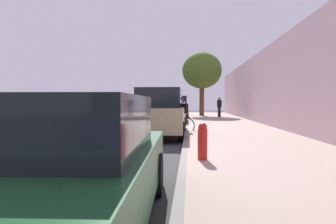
{
  "coord_description": "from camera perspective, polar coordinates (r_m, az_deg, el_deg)",
  "views": [
    {
      "loc": [
        2.11,
        -13.45,
        1.45
      ],
      "look_at": [
        1.09,
        -0.23,
        0.99
      ],
      "focal_mm": 30.68,
      "sensor_mm": 36.0,
      "label": 1
    }
  ],
  "objects": [
    {
      "name": "ground",
      "position": [
        13.69,
        -4.5,
        -4.09
      ],
      "size": [
        72.94,
        72.94,
        0.0
      ],
      "primitive_type": "plane",
      "color": "#343434"
    },
    {
      "name": "sidewalk",
      "position": [
        13.69,
        13.35,
        -3.84
      ],
      "size": [
        4.39,
        45.59,
        0.14
      ],
      "primitive_type": "cube",
      "color": "#A99387",
      "rests_on": "ground"
    },
    {
      "name": "curb_edge",
      "position": [
        13.52,
        3.76,
        -3.86
      ],
      "size": [
        0.16,
        45.59,
        0.14
      ],
      "primitive_type": "cube",
      "color": "gray",
      "rests_on": "ground"
    },
    {
      "name": "lane_stripe_centre",
      "position": [
        13.92,
        -18.43,
        -4.07
      ],
      "size": [
        0.14,
        44.2,
        0.01
      ],
      "color": "white",
      "rests_on": "ground"
    },
    {
      "name": "lane_stripe_bike_edge",
      "position": [
        13.62,
        -2.45,
        -4.09
      ],
      "size": [
        0.12,
        45.59,
        0.01
      ],
      "primitive_type": "cube",
      "color": "white",
      "rests_on": "ground"
    },
    {
      "name": "building_facade",
      "position": [
        14.23,
        23.23,
        5.28
      ],
      "size": [
        0.5,
        45.59,
        4.61
      ],
      "primitive_type": "cube",
      "color": "#AA8593",
      "rests_on": "ground"
    },
    {
      "name": "parked_sedan_green_second",
      "position": [
        3.31,
        -19.02,
        -10.3
      ],
      "size": [
        1.97,
        4.46,
        1.52
      ],
      "color": "#1E512D",
      "rests_on": "ground"
    },
    {
      "name": "parked_suv_tan_mid",
      "position": [
        11.9,
        -1.38,
        -0.04
      ],
      "size": [
        1.97,
        4.7,
        1.99
      ],
      "color": "tan",
      "rests_on": "ground"
    },
    {
      "name": "parked_sedan_grey_far",
      "position": [
        19.22,
        1.07,
        -0.08
      ],
      "size": [
        1.85,
        4.41,
        1.52
      ],
      "color": "slate",
      "rests_on": "ground"
    },
    {
      "name": "parked_suv_black_farthest",
      "position": [
        26.22,
        1.77,
        1.07
      ],
      "size": [
        2.15,
        4.79,
        1.99
      ],
      "color": "black",
      "rests_on": "ground"
    },
    {
      "name": "parked_sedan_red_end",
      "position": [
        32.5,
        2.06,
        0.77
      ],
      "size": [
        1.85,
        4.41,
        1.52
      ],
      "color": "maroon",
      "rests_on": "ground"
    },
    {
      "name": "bicycle_at_curb",
      "position": [
        13.51,
        1.79,
        -2.56
      ],
      "size": [
        1.69,
        0.61,
        0.76
      ],
      "color": "black",
      "rests_on": "ground"
    },
    {
      "name": "cyclist_with_backpack",
      "position": [
        13.0,
        2.68,
        0.26
      ],
      "size": [
        0.5,
        0.59,
        1.73
      ],
      "color": "#C6B284",
      "rests_on": "ground"
    },
    {
      "name": "street_tree_mid_block",
      "position": [
        27.83,
        6.75,
        8.14
      ],
      "size": [
        3.74,
        3.74,
        6.05
      ],
      "color": "brown",
      "rests_on": "sidewalk"
    },
    {
      "name": "pedestrian_on_phone",
      "position": [
        25.34,
        10.15,
        1.24
      ],
      "size": [
        0.38,
        0.56,
        1.74
      ],
      "color": "black",
      "rests_on": "sidewalk"
    },
    {
      "name": "fire_hydrant",
      "position": [
        6.57,
        6.88,
        -5.75
      ],
      "size": [
        0.22,
        0.22,
        0.84
      ],
      "color": "red",
      "rests_on": "sidewalk"
    }
  ]
}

